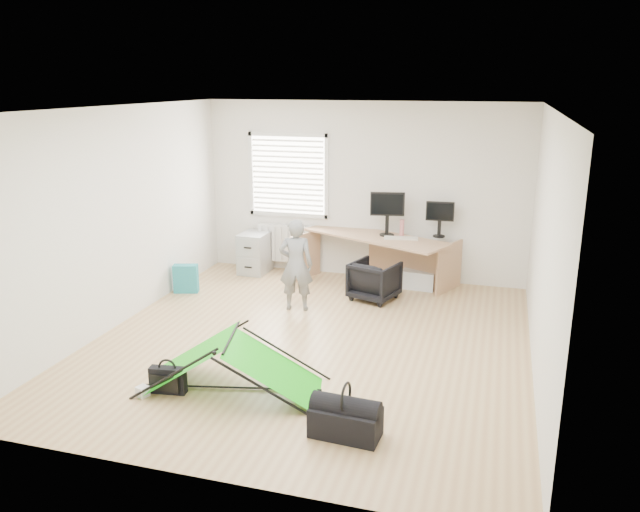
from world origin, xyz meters
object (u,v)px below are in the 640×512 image
(office_chair, at_px, (374,280))
(desk, at_px, (375,260))
(monitor_right, at_px, (439,224))
(storage_crate, at_px, (419,279))
(person, at_px, (296,265))
(thermos, at_px, (402,228))
(laptop_bag, at_px, (168,380))
(kite, at_px, (232,364))
(monitor_left, at_px, (387,220))
(filing_cabinet, at_px, (255,253))
(duffel_bag, at_px, (345,422))

(office_chair, bearing_deg, desk, -60.47)
(monitor_right, xyz_separation_m, storage_crate, (-0.24, -0.16, -0.82))
(desk, height_order, office_chair, desk)
(person, bearing_deg, thermos, -140.29)
(storage_crate, relative_size, laptop_bag, 1.35)
(thermos, relative_size, storage_crate, 0.49)
(person, distance_m, kite, 2.37)
(person, bearing_deg, kite, 81.04)
(monitor_left, distance_m, monitor_right, 0.77)
(person, bearing_deg, filing_cabinet, -62.13)
(office_chair, distance_m, kite, 3.14)
(filing_cabinet, distance_m, kite, 3.97)
(monitor_left, xyz_separation_m, office_chair, (-0.03, -0.71, -0.73))
(filing_cabinet, bearing_deg, person, -49.01)
(office_chair, relative_size, storage_crate, 1.25)
(monitor_left, bearing_deg, filing_cabinet, 168.90)
(storage_crate, bearing_deg, laptop_bag, -116.15)
(monitor_right, relative_size, storage_crate, 0.84)
(person, height_order, laptop_bag, person)
(kite, bearing_deg, filing_cabinet, 95.97)
(monitor_left, xyz_separation_m, laptop_bag, (-1.43, -3.99, -0.87))
(desk, distance_m, duffel_bag, 4.24)
(desk, distance_m, storage_crate, 0.72)
(person, height_order, kite, person)
(thermos, bearing_deg, office_chair, -107.39)
(office_chair, height_order, kite, kite)
(filing_cabinet, relative_size, kite, 0.36)
(storage_crate, bearing_deg, person, -136.91)
(person, relative_size, kite, 0.70)
(thermos, height_order, storage_crate, thermos)
(monitor_right, bearing_deg, person, -141.47)
(desk, bearing_deg, person, -96.18)
(monitor_left, height_order, kite, monitor_left)
(person, relative_size, storage_crate, 2.58)
(monitor_left, bearing_deg, desk, -170.50)
(monitor_right, height_order, thermos, monitor_right)
(person, distance_m, storage_crate, 2.08)
(filing_cabinet, height_order, laptop_bag, filing_cabinet)
(monitor_right, height_order, laptop_bag, monitor_right)
(monitor_right, bearing_deg, desk, -171.57)
(desk, distance_m, monitor_right, 1.10)
(filing_cabinet, xyz_separation_m, laptop_bag, (0.70, -4.01, -0.19))
(desk, bearing_deg, laptop_bag, -83.39)
(storage_crate, distance_m, laptop_bag, 4.42)
(laptop_bag, bearing_deg, monitor_right, 54.15)
(filing_cabinet, bearing_deg, storage_crate, 0.60)
(monitor_right, relative_size, person, 0.33)
(kite, relative_size, duffel_bag, 2.95)
(desk, bearing_deg, monitor_right, 36.28)
(kite, bearing_deg, thermos, 61.55)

